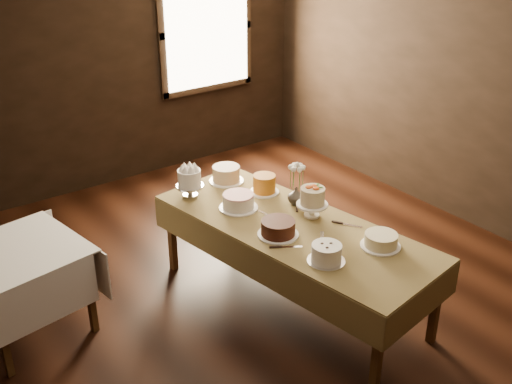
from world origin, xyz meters
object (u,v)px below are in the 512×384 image
object	(u,v)px
cake_caramel	(264,185)
cake_server_c	(265,213)
cake_chocolate	(278,228)
cake_server_b	(353,225)
flower_vase	(296,196)
cake_server_a	(322,236)
cake_server_d	(297,203)
cake_cream	(381,241)
cake_speckled	(226,174)
side_table	(19,260)
cake_meringue	(190,184)
display_table	(293,231)
cake_flowers	(312,204)
cake_server_e	(292,247)
cake_swirl	(326,254)
cake_lattice	(238,202)

from	to	relation	value
cake_caramel	cake_server_c	size ratio (longest dim) A/B	1.07
cake_chocolate	cake_server_b	size ratio (longest dim) A/B	1.50
cake_chocolate	flower_vase	bearing A→B (deg)	36.30
cake_caramel	cake_server_a	size ratio (longest dim) A/B	1.07
cake_server_d	cake_cream	bearing A→B (deg)	-137.54
cake_chocolate	cake_server_d	size ratio (longest dim) A/B	1.50
cake_speckled	cake_chocolate	xyz separation A→B (m)	(-0.22, -1.03, -0.01)
side_table	cake_speckled	distance (m)	1.88
side_table	cake_server_b	xyz separation A→B (m)	(2.20, -1.16, 0.08)
cake_meringue	cake_chocolate	distance (m)	0.98
display_table	cake_server_b	xyz separation A→B (m)	(0.36, -0.28, 0.06)
cake_chocolate	cake_flowers	size ratio (longest dim) A/B	1.40
cake_flowers	cake_server_b	world-z (taller)	cake_flowers
cake_speckled	flower_vase	world-z (taller)	flower_vase
display_table	cake_caramel	world-z (taller)	cake_caramel
cake_server_a	cake_server_e	size ratio (longest dim) A/B	1.00
cake_flowers	cake_server_b	bearing A→B (deg)	-63.95
cake_meringue	cake_server_c	xyz separation A→B (m)	(0.32, -0.63, -0.11)
cake_chocolate	cake_server_c	bearing A→B (deg)	69.41
cake_swirl	cake_server_e	bearing A→B (deg)	102.57
display_table	cake_chocolate	world-z (taller)	cake_chocolate
side_table	cake_server_e	world-z (taller)	cake_server_e
cake_caramel	cake_server_e	xyz separation A→B (m)	(-0.38, -0.84, -0.07)
cake_speckled	cake_chocolate	distance (m)	1.05
cake_speckled	cake_swirl	size ratio (longest dim) A/B	1.15
display_table	cake_server_d	xyz separation A→B (m)	(0.26, 0.27, 0.06)
cake_swirl	cake_server_a	distance (m)	0.35
side_table	cake_server_d	world-z (taller)	cake_server_d
cake_lattice	cake_server_a	distance (m)	0.79
cake_chocolate	flower_vase	world-z (taller)	flower_vase
cake_chocolate	cake_server_a	size ratio (longest dim) A/B	1.50
cake_meringue	cake_server_a	bearing A→B (deg)	-69.39
display_table	cake_server_d	distance (m)	0.38
cake_caramel	cake_server_a	bearing A→B (deg)	-96.99
cake_caramel	cake_server_e	size ratio (longest dim) A/B	1.07
cake_speckled	cake_server_e	xyz separation A→B (m)	(-0.25, -1.22, -0.06)
cake_flowers	cake_server_e	xyz separation A→B (m)	(-0.43, -0.28, -0.11)
cake_lattice	cake_server_c	size ratio (longest dim) A/B	1.33
cake_speckled	cake_server_a	world-z (taller)	cake_speckled
side_table	cake_server_a	bearing A→B (deg)	-31.23
cake_caramel	cake_swirl	xyz separation A→B (m)	(-0.32, -1.14, -0.01)
side_table	cake_flowers	distance (m)	2.23
cake_server_a	cake_lattice	bearing A→B (deg)	60.15
cake_lattice	side_table	bearing A→B (deg)	166.35
cake_speckled	cake_server_b	distance (m)	1.30
cake_meringue	cake_speckled	bearing A→B (deg)	8.97
cake_flowers	cake_swirl	world-z (taller)	cake_flowers
flower_vase	cake_swirl	bearing A→B (deg)	-116.25
cake_lattice	cake_server_d	distance (m)	0.50
cake_flowers	cake_server_b	size ratio (longest dim) A/B	1.07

